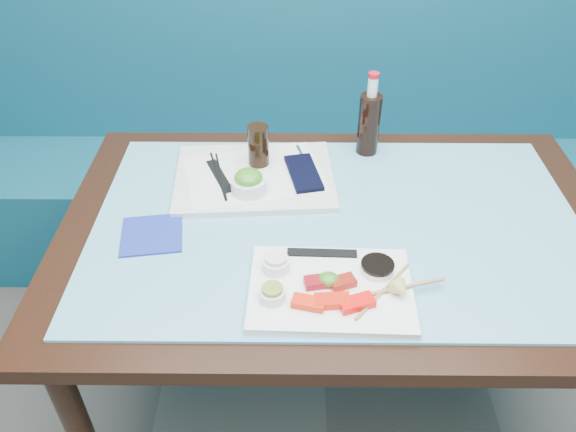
{
  "coord_description": "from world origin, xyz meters",
  "views": [
    {
      "loc": [
        -0.12,
        0.36,
        1.65
      ],
      "look_at": [
        -0.12,
        1.42,
        0.8
      ],
      "focal_mm": 35.0,
      "sensor_mm": 36.0,
      "label": 1
    }
  ],
  "objects_px": {
    "cola_glass": "(258,146)",
    "blue_napkin": "(152,235)",
    "cola_bottle_body": "(369,124)",
    "dining_table": "(336,249)",
    "sashimi_plate": "(331,290)",
    "booth_bench": "(320,165)",
    "serving_tray": "(255,177)",
    "seaweed_bowl": "(249,185)"
  },
  "relations": [
    {
      "from": "cola_glass",
      "to": "cola_bottle_body",
      "type": "height_order",
      "value": "cola_bottle_body"
    },
    {
      "from": "serving_tray",
      "to": "cola_glass",
      "type": "height_order",
      "value": "cola_glass"
    },
    {
      "from": "seaweed_bowl",
      "to": "cola_bottle_body",
      "type": "relative_size",
      "value": 0.53
    },
    {
      "from": "booth_bench",
      "to": "serving_tray",
      "type": "relative_size",
      "value": 6.95
    },
    {
      "from": "sashimi_plate",
      "to": "cola_glass",
      "type": "height_order",
      "value": "cola_glass"
    },
    {
      "from": "dining_table",
      "to": "seaweed_bowl",
      "type": "xyz_separation_m",
      "value": [
        -0.23,
        0.11,
        0.13
      ]
    },
    {
      "from": "serving_tray",
      "to": "cola_bottle_body",
      "type": "bearing_deg",
      "value": 21.09
    },
    {
      "from": "seaweed_bowl",
      "to": "sashimi_plate",
      "type": "bearing_deg",
      "value": -60.53
    },
    {
      "from": "seaweed_bowl",
      "to": "cola_glass",
      "type": "height_order",
      "value": "cola_glass"
    },
    {
      "from": "booth_bench",
      "to": "cola_glass",
      "type": "bearing_deg",
      "value": -109.11
    },
    {
      "from": "seaweed_bowl",
      "to": "cola_bottle_body",
      "type": "xyz_separation_m",
      "value": [
        0.33,
        0.23,
        0.05
      ]
    },
    {
      "from": "sashimi_plate",
      "to": "cola_bottle_body",
      "type": "relative_size",
      "value": 1.95
    },
    {
      "from": "cola_bottle_body",
      "to": "seaweed_bowl",
      "type": "bearing_deg",
      "value": -145.96
    },
    {
      "from": "booth_bench",
      "to": "serving_tray",
      "type": "height_order",
      "value": "booth_bench"
    },
    {
      "from": "dining_table",
      "to": "cola_bottle_body",
      "type": "xyz_separation_m",
      "value": [
        0.11,
        0.33,
        0.18
      ]
    },
    {
      "from": "booth_bench",
      "to": "serving_tray",
      "type": "xyz_separation_m",
      "value": [
        -0.22,
        -0.66,
        0.39
      ]
    },
    {
      "from": "cola_glass",
      "to": "blue_napkin",
      "type": "relative_size",
      "value": 0.82
    },
    {
      "from": "cola_bottle_body",
      "to": "cola_glass",
      "type": "bearing_deg",
      "value": -163.07
    },
    {
      "from": "dining_table",
      "to": "serving_tray",
      "type": "xyz_separation_m",
      "value": [
        -0.22,
        0.18,
        0.1
      ]
    },
    {
      "from": "booth_bench",
      "to": "sashimi_plate",
      "type": "distance_m",
      "value": 1.15
    },
    {
      "from": "sashimi_plate",
      "to": "blue_napkin",
      "type": "xyz_separation_m",
      "value": [
        -0.43,
        0.19,
        -0.01
      ]
    },
    {
      "from": "seaweed_bowl",
      "to": "cola_bottle_body",
      "type": "distance_m",
      "value": 0.41
    },
    {
      "from": "dining_table",
      "to": "blue_napkin",
      "type": "relative_size",
      "value": 9.59
    },
    {
      "from": "sashimi_plate",
      "to": "blue_napkin",
      "type": "bearing_deg",
      "value": 158.04
    },
    {
      "from": "sashimi_plate",
      "to": "cola_glass",
      "type": "relative_size",
      "value": 2.93
    },
    {
      "from": "cola_glass",
      "to": "dining_table",
      "type": "bearing_deg",
      "value": -48.62
    },
    {
      "from": "booth_bench",
      "to": "dining_table",
      "type": "distance_m",
      "value": 0.89
    },
    {
      "from": "blue_napkin",
      "to": "cola_bottle_body",
      "type": "bearing_deg",
      "value": 34.77
    },
    {
      "from": "seaweed_bowl",
      "to": "cola_glass",
      "type": "xyz_separation_m",
      "value": [
        0.02,
        0.13,
        0.04
      ]
    },
    {
      "from": "booth_bench",
      "to": "cola_glass",
      "type": "height_order",
      "value": "booth_bench"
    },
    {
      "from": "sashimi_plate",
      "to": "dining_table",
      "type": "bearing_deg",
      "value": 84.62
    },
    {
      "from": "cola_bottle_body",
      "to": "blue_napkin",
      "type": "xyz_separation_m",
      "value": [
        -0.56,
        -0.39,
        -0.09
      ]
    },
    {
      "from": "cola_bottle_body",
      "to": "blue_napkin",
      "type": "bearing_deg",
      "value": -145.23
    },
    {
      "from": "serving_tray",
      "to": "cola_bottle_body",
      "type": "relative_size",
      "value": 2.39
    },
    {
      "from": "booth_bench",
      "to": "serving_tray",
      "type": "bearing_deg",
      "value": -108.41
    },
    {
      "from": "serving_tray",
      "to": "seaweed_bowl",
      "type": "bearing_deg",
      "value": -101.43
    },
    {
      "from": "booth_bench",
      "to": "sashimi_plate",
      "type": "bearing_deg",
      "value": -91.6
    },
    {
      "from": "serving_tray",
      "to": "blue_napkin",
      "type": "bearing_deg",
      "value": -138.66
    },
    {
      "from": "seaweed_bowl",
      "to": "serving_tray",
      "type": "bearing_deg",
      "value": 82.41
    },
    {
      "from": "seaweed_bowl",
      "to": "cola_bottle_body",
      "type": "height_order",
      "value": "cola_bottle_body"
    },
    {
      "from": "booth_bench",
      "to": "cola_bottle_body",
      "type": "relative_size",
      "value": 16.63
    },
    {
      "from": "cola_glass",
      "to": "cola_bottle_body",
      "type": "distance_m",
      "value": 0.33
    }
  ]
}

